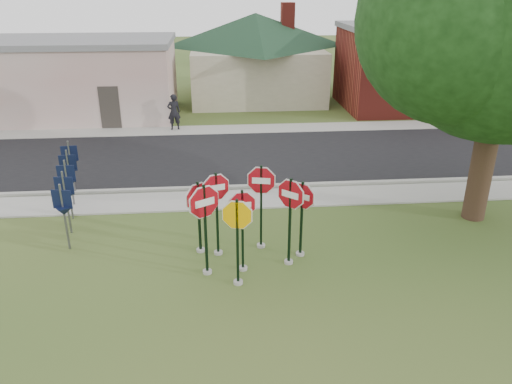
{
  "coord_description": "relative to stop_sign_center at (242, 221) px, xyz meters",
  "views": [
    {
      "loc": [
        -0.75,
        -10.4,
        7.12
      ],
      "look_at": [
        0.31,
        2.0,
        1.79
      ],
      "focal_mm": 35.0,
      "sensor_mm": 36.0,
      "label": 1
    }
  ],
  "objects": [
    {
      "name": "stop_sign_far_left",
      "position": [
        -1.14,
        1.07,
        -0.08
      ],
      "size": [
        0.88,
        0.73,
        2.24
      ],
      "color": "gray",
      "rests_on": "ground"
    },
    {
      "name": "stop_sign_center",
      "position": [
        0.0,
        0.0,
        0.0
      ],
      "size": [
        0.98,
        0.24,
        2.38
      ],
      "color": "gray",
      "rests_on": "ground"
    },
    {
      "name": "pedestrian",
      "position": [
        -2.64,
        13.52,
        -0.48
      ],
      "size": [
        0.74,
        0.58,
        1.8
      ],
      "primitive_type": "imported",
      "rotation": [
        0.0,
        0.0,
        3.39
      ],
      "color": "black",
      "rests_on": "sidewalk_far"
    },
    {
      "name": "building_stucco",
      "position": [
        -8.87,
        17.03,
        0.71
      ],
      "size": [
        12.2,
        6.2,
        4.2
      ],
      "color": "beige",
      "rests_on": "ground"
    },
    {
      "name": "stop_sign_left",
      "position": [
        -0.94,
        -0.09,
        0.22
      ],
      "size": [
        1.01,
        0.63,
        2.63
      ],
      "color": "gray",
      "rests_on": "ground"
    },
    {
      "name": "oak_tree",
      "position": [
        7.63,
        2.53,
        4.91
      ],
      "size": [
        11.08,
        10.48,
        10.1
      ],
      "color": "#322016",
      "rests_on": "ground"
    },
    {
      "name": "stop_sign_far_right",
      "position": [
        1.64,
        0.62,
        -0.04
      ],
      "size": [
        0.76,
        0.7,
        2.31
      ],
      "color": "gray",
      "rests_on": "ground"
    },
    {
      "name": "building_brick",
      "position": [
        12.12,
        17.53,
        0.96
      ],
      "size": [
        10.2,
        6.2,
        4.75
      ],
      "color": "maroon",
      "rests_on": "ground"
    },
    {
      "name": "stop_sign_back_left",
      "position": [
        -0.64,
        0.88,
        0.12
      ],
      "size": [
        0.98,
        0.35,
        2.54
      ],
      "color": "gray",
      "rests_on": "ground"
    },
    {
      "name": "route_sign_row",
      "position": [
        -5.27,
        3.53,
        -0.22
      ],
      "size": [
        1.43,
        4.63,
        2.0
      ],
      "color": "#59595E",
      "rests_on": "ground"
    },
    {
      "name": "stop_sign_yellow",
      "position": [
        -0.16,
        -0.65,
        0.05
      ],
      "size": [
        1.02,
        0.25,
        2.45
      ],
      "color": "gray",
      "rests_on": "ground"
    },
    {
      "name": "stop_sign_right",
      "position": [
        1.26,
        0.22,
        0.17
      ],
      "size": [
        0.82,
        0.76,
        2.59
      ],
      "color": "gray",
      "rests_on": "ground"
    },
    {
      "name": "stop_sign_back_right",
      "position": [
        0.59,
        1.18,
        0.18
      ],
      "size": [
        1.07,
        0.24,
        2.61
      ],
      "color": "gray",
      "rests_on": "ground"
    },
    {
      "name": "sidewalk_far",
      "position": [
        0.13,
        13.33,
        -1.41
      ],
      "size": [
        60.0,
        1.6,
        0.06
      ],
      "primitive_type": "cube",
      "color": "gray",
      "rests_on": "ground"
    },
    {
      "name": "road",
      "position": [
        0.13,
        9.03,
        -1.42
      ],
      "size": [
        60.0,
        7.0,
        0.04
      ],
      "primitive_type": "cube",
      "color": "black",
      "rests_on": "ground"
    },
    {
      "name": "building_house",
      "position": [
        2.13,
        21.03,
        2.2
      ],
      "size": [
        11.6,
        11.6,
        6.2
      ],
      "color": "#BBB094",
      "rests_on": "ground"
    },
    {
      "name": "curb",
      "position": [
        0.13,
        5.53,
        -1.37
      ],
      "size": [
        60.0,
        0.2,
        0.14
      ],
      "primitive_type": "cube",
      "color": "gray",
      "rests_on": "ground"
    },
    {
      "name": "sidewalk_near",
      "position": [
        0.13,
        4.53,
        -1.41
      ],
      "size": [
        60.0,
        1.6,
        0.06
      ],
      "primitive_type": "cube",
      "color": "gray",
      "rests_on": "ground"
    },
    {
      "name": "ground",
      "position": [
        0.13,
        -0.97,
        -1.44
      ],
      "size": [
        120.0,
        120.0,
        0.0
      ],
      "primitive_type": "plane",
      "color": "#33511E",
      "rests_on": "ground"
    }
  ]
}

